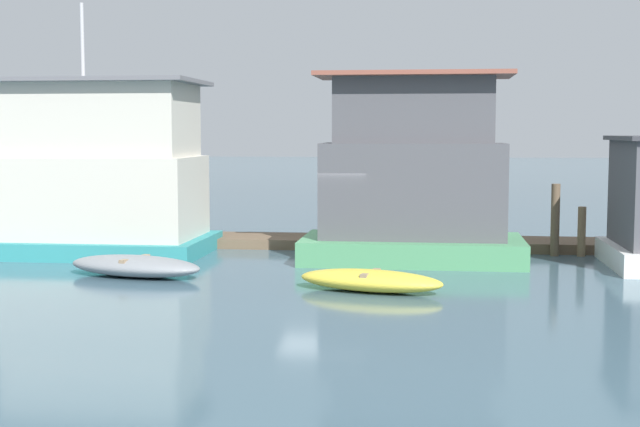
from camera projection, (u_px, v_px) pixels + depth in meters
ground_plane at (324, 259)px, 25.26m from camera, size 200.00×200.00×0.00m
dock_walkway at (335, 242)px, 28.07m from camera, size 33.80×2.12×0.30m
houseboat_teal at (102, 173)px, 26.33m from camera, size 6.28×4.14×7.36m
houseboat_green at (413, 184)px, 24.75m from camera, size 6.13×3.35×5.23m
dinghy_grey at (135, 266)px, 22.29m from camera, size 3.86×2.25×0.52m
dinghy_yellow at (370, 280)px, 20.22m from camera, size 3.59×2.06×0.49m
mooring_post_near_right at (555, 220)px, 25.87m from camera, size 0.25×0.25×2.11m
mooring_post_centre at (409, 229)px, 26.43m from camera, size 0.21×0.21×1.47m
mooring_post_near_left at (582, 232)px, 25.81m from camera, size 0.23×0.23×1.45m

